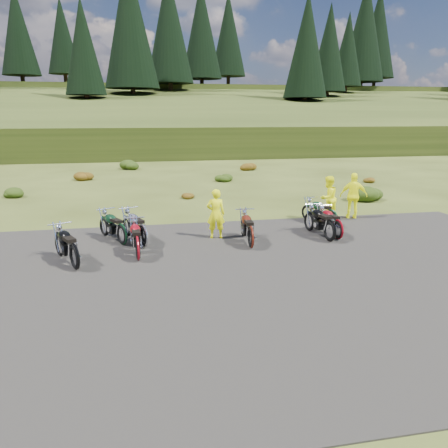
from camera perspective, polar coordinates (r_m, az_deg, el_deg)
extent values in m
plane|color=#353F15|center=(13.28, 1.14, -3.94)|extent=(300.00, 300.00, 0.00)
cube|color=black|center=(11.44, 3.27, -6.99)|extent=(20.00, 12.00, 0.04)
cube|color=#2C3913|center=(122.43, -10.00, 12.02)|extent=(300.00, 90.00, 9.17)
cylinder|color=black|center=(83.54, -24.78, 16.59)|extent=(0.70, 0.70, 2.20)
cone|color=black|center=(84.42, -25.37, 21.92)|extent=(6.16, 6.16, 14.00)
cylinder|color=black|center=(88.41, -19.97, 17.34)|extent=(0.70, 0.70, 2.20)
cone|color=black|center=(89.23, -20.39, 22.07)|extent=(5.72, 5.72, 13.00)
cylinder|color=black|center=(62.67, -17.44, 14.96)|extent=(0.70, 0.70, 2.20)
cone|color=black|center=(63.22, -17.93, 21.21)|extent=(5.28, 5.28, 12.00)
cylinder|color=black|center=(68.39, -11.77, 16.18)|extent=(0.70, 0.70, 2.20)
cone|color=black|center=(69.50, -12.22, 24.36)|extent=(7.92, 7.92, 18.00)
cylinder|color=black|center=(74.66, -6.97, 17.09)|extent=(0.70, 0.70, 2.20)
cone|color=black|center=(75.74, -7.20, 24.21)|extent=(7.48, 7.48, 17.00)
cylinder|color=black|center=(81.34, -2.90, 17.77)|extent=(0.70, 0.70, 2.20)
cone|color=black|center=(82.39, -2.99, 23.96)|extent=(7.04, 7.04, 16.00)
cylinder|color=black|center=(88.34, 0.56, 18.15)|extent=(0.70, 0.70, 2.20)
cone|color=black|center=(89.32, 0.57, 23.53)|extent=(6.60, 6.60, 15.00)
cylinder|color=black|center=(65.76, 10.43, 15.12)|extent=(0.70, 0.70, 2.20)
cone|color=black|center=(66.39, 10.76, 21.94)|extent=(6.16, 6.16, 14.00)
cylinder|color=black|center=(73.63, 13.25, 15.79)|extent=(0.70, 0.70, 2.20)
cone|color=black|center=(74.25, 13.59, 21.50)|extent=(5.72, 5.72, 13.00)
cylinder|color=black|center=(81.64, 15.53, 16.30)|extent=(0.70, 0.70, 2.20)
cone|color=black|center=(82.24, 15.86, 21.10)|extent=(5.28, 5.28, 12.00)
cylinder|color=black|center=(89.75, 17.41, 16.70)|extent=(0.70, 0.70, 2.20)
cone|color=black|center=(90.84, 17.90, 22.93)|extent=(7.92, 7.92, 18.00)
cylinder|color=black|center=(97.94, 18.98, 17.03)|extent=(0.70, 0.70, 2.20)
cone|color=black|center=(98.98, 19.45, 22.45)|extent=(7.48, 7.48, 17.00)
ellipsoid|color=#22380E|center=(24.79, -25.97, 3.86)|extent=(1.03, 1.03, 0.61)
ellipsoid|color=#68300D|center=(29.39, -17.94, 6.16)|extent=(1.30, 1.30, 0.77)
ellipsoid|color=#22380E|center=(34.44, -12.13, 7.74)|extent=(1.56, 1.56, 0.92)
ellipsoid|color=#68300D|center=(22.00, -4.94, 3.90)|extent=(0.77, 0.77, 0.45)
ellipsoid|color=#22380E|center=(27.59, -0.12, 6.20)|extent=(1.03, 1.03, 0.61)
ellipsoid|color=#68300D|center=(33.34, 3.08, 7.69)|extent=(1.30, 1.30, 0.77)
ellipsoid|color=#22380E|center=(22.62, 18.21, 4.13)|extent=(1.56, 1.56, 0.92)
ellipsoid|color=#68300D|center=(28.63, 18.17, 5.63)|extent=(0.77, 0.77, 0.45)
imported|color=#F7FA0D|center=(14.68, -1.08, 1.23)|extent=(0.65, 0.46, 1.69)
imported|color=#F7FA0D|center=(17.77, 13.40, 3.23)|extent=(1.07, 1.00, 1.75)
imported|color=#F7FA0D|center=(18.30, 16.55, 3.47)|extent=(1.16, 0.78, 1.83)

